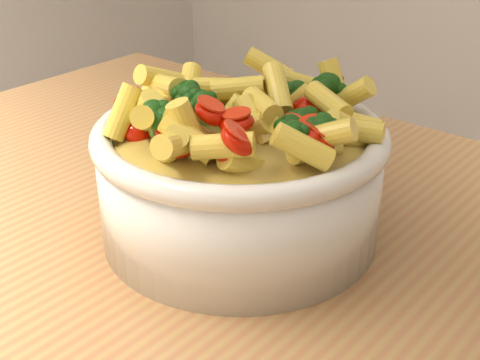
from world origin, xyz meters
The scene contains 2 objects.
serving_bowl centered at (-0.11, 0.07, 0.95)m, with size 0.24×0.24×0.10m.
pasta_salad centered at (-0.11, 0.07, 1.02)m, with size 0.19×0.19×0.04m.
Camera 1 is at (0.20, -0.31, 1.20)m, focal length 50.00 mm.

